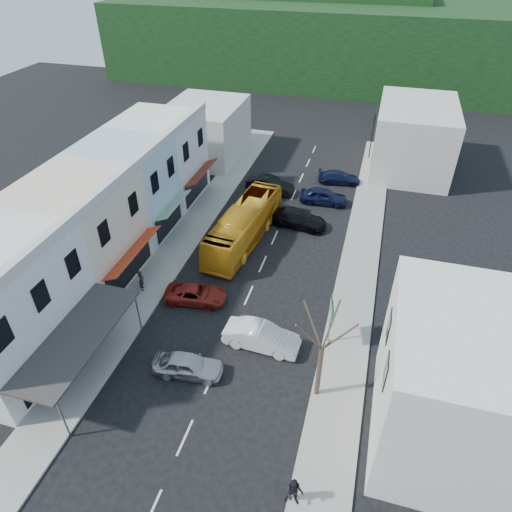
{
  "coord_description": "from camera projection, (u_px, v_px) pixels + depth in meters",
  "views": [
    {
      "loc": [
        7.46,
        -20.39,
        22.25
      ],
      "look_at": [
        0.0,
        6.0,
        2.2
      ],
      "focal_mm": 32.0,
      "sensor_mm": 36.0,
      "label": 1
    }
  ],
  "objects": [
    {
      "name": "car_silver",
      "position": [
        188.0,
        365.0,
        27.48
      ],
      "size": [
        4.57,
        2.27,
        1.4
      ],
      "primitive_type": "imported",
      "rotation": [
        0.0,
        0.0,
        1.68
      ],
      "color": "#AFAFB4",
      "rests_on": "ground"
    },
    {
      "name": "ground",
      "position": [
        232.0,
        333.0,
        30.62
      ],
      "size": [
        120.0,
        120.0,
        0.0
      ],
      "primitive_type": "plane",
      "color": "black",
      "rests_on": "ground"
    },
    {
      "name": "car_black_near",
      "position": [
        298.0,
        219.0,
        41.06
      ],
      "size": [
        4.68,
        2.34,
        1.4
      ],
      "primitive_type": "imported",
      "rotation": [
        0.0,
        0.0,
        1.46
      ],
      "color": "black",
      "rests_on": "ground"
    },
    {
      "name": "direction_sign",
      "position": [
        330.0,
        322.0,
        28.85
      ],
      "size": [
        0.84,
        1.71,
        3.65
      ],
      "primitive_type": null,
      "rotation": [
        0.0,
        0.0,
        0.21
      ],
      "color": "#075825",
      "rests_on": "ground"
    },
    {
      "name": "bus",
      "position": [
        244.0,
        225.0,
        38.62
      ],
      "size": [
        3.73,
        11.8,
        3.1
      ],
      "primitive_type": "imported",
      "rotation": [
        0.0,
        0.0,
        -0.11
      ],
      "color": "orange",
      "rests_on": "ground"
    },
    {
      "name": "car_black_far",
      "position": [
        270.0,
        186.0,
        46.31
      ],
      "size": [
        4.6,
        2.36,
        1.4
      ],
      "primitive_type": "imported",
      "rotation": [
        0.0,
        0.0,
        1.44
      ],
      "color": "black",
      "rests_on": "ground"
    },
    {
      "name": "right_building",
      "position": [
        467.0,
        387.0,
        22.18
      ],
      "size": [
        8.0,
        9.0,
        8.0
      ],
      "primitive_type": "cube",
      "color": "beige",
      "rests_on": "ground"
    },
    {
      "name": "distant_block_right",
      "position": [
        414.0,
        137.0,
        49.44
      ],
      "size": [
        8.0,
        12.0,
        7.0
      ],
      "primitive_type": "cube",
      "color": "#B7B2A8",
      "rests_on": "ground"
    },
    {
      "name": "pedestrian_right",
      "position": [
        294.0,
        493.0,
        21.02
      ],
      "size": [
        0.73,
        0.49,
        1.7
      ],
      "primitive_type": "imported",
      "rotation": [
        0.0,
        0.0,
        0.07
      ],
      "color": "black",
      "rests_on": "sidewalk_right"
    },
    {
      "name": "street_tree",
      "position": [
        322.0,
        349.0,
        24.38
      ],
      "size": [
        3.71,
        3.71,
        7.67
      ],
      "primitive_type": null,
      "rotation": [
        0.0,
        0.0,
        -0.29
      ],
      "color": "#352921",
      "rests_on": "ground"
    },
    {
      "name": "distant_block_left",
      "position": [
        205.0,
        130.0,
        52.45
      ],
      "size": [
        8.0,
        10.0,
        6.0
      ],
      "primitive_type": "cube",
      "color": "#B7B2A8",
      "rests_on": "ground"
    },
    {
      "name": "traffic_signal",
      "position": [
        372.0,
        137.0,
        51.83
      ],
      "size": [
        0.55,
        1.06,
        5.21
      ],
      "primitive_type": null,
      "rotation": [
        0.0,
        0.0,
        3.15
      ],
      "color": "black",
      "rests_on": "ground"
    },
    {
      "name": "pedestrian_left",
      "position": [
        141.0,
        280.0,
        33.57
      ],
      "size": [
        0.6,
        0.71,
        1.7
      ],
      "primitive_type": "imported",
      "rotation": [
        0.0,
        0.0,
        1.97
      ],
      "color": "black",
      "rests_on": "sidewalk_left"
    },
    {
      "name": "sidewalk_left",
      "position": [
        186.0,
        236.0,
        39.99
      ],
      "size": [
        3.0,
        52.0,
        0.15
      ],
      "primitive_type": "cube",
      "color": "gray",
      "rests_on": "ground"
    },
    {
      "name": "car_navy_mid",
      "position": [
        323.0,
        197.0,
        44.4
      ],
      "size": [
        4.47,
        1.98,
        1.4
      ],
      "primitive_type": "imported",
      "rotation": [
        0.0,
        0.0,
        1.61
      ],
      "color": "black",
      "rests_on": "ground"
    },
    {
      "name": "sidewalk_right",
      "position": [
        359.0,
        264.0,
        36.69
      ],
      "size": [
        3.0,
        52.0,
        0.15
      ],
      "primitive_type": "cube",
      "color": "gray",
      "rests_on": "ground"
    },
    {
      "name": "hillside",
      "position": [
        342.0,
        36.0,
        77.53
      ],
      "size": [
        80.0,
        26.0,
        14.0
      ],
      "color": "black",
      "rests_on": "ground"
    },
    {
      "name": "car_navy_far",
      "position": [
        339.0,
        177.0,
        47.89
      ],
      "size": [
        4.71,
        2.43,
        1.4
      ],
      "primitive_type": "imported",
      "rotation": [
        0.0,
        0.0,
        1.71
      ],
      "color": "black",
      "rests_on": "ground"
    },
    {
      "name": "car_white",
      "position": [
        262.0,
        338.0,
        29.29
      ],
      "size": [
        4.48,
        2.02,
        1.4
      ],
      "primitive_type": "imported",
      "rotation": [
        0.0,
        0.0,
        1.52
      ],
      "color": "silver",
      "rests_on": "ground"
    },
    {
      "name": "car_red",
      "position": [
        196.0,
        293.0,
        32.84
      ],
      "size": [
        4.81,
        2.5,
        1.4
      ],
      "primitive_type": "imported",
      "rotation": [
        0.0,
        0.0,
        1.7
      ],
      "color": "maroon",
      "rests_on": "ground"
    },
    {
      "name": "shopfront_row",
      "position": [
        96.0,
        218.0,
        34.88
      ],
      "size": [
        8.25,
        30.0,
        8.0
      ],
      "color": "beige",
      "rests_on": "ground"
    }
  ]
}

